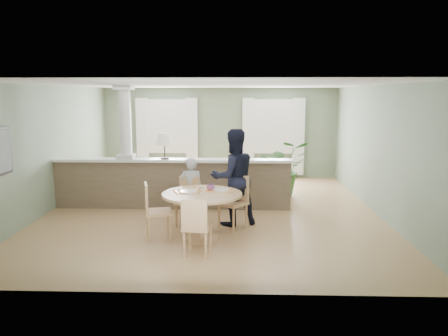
{
  "coord_description": "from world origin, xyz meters",
  "views": [
    {
      "loc": [
        0.57,
        -9.2,
        2.5
      ],
      "look_at": [
        0.29,
        -1.0,
        1.12
      ],
      "focal_mm": 35.0,
      "sensor_mm": 36.0,
      "label": 1
    }
  ],
  "objects_px": {
    "chair_far_boy": "(188,199)",
    "child_person": "(191,190)",
    "man_person": "(233,177)",
    "chair_near": "(196,225)",
    "houseplant": "(283,168)",
    "dining_table": "(202,203)",
    "chair_far_man": "(235,199)",
    "sofa": "(187,176)",
    "chair_side": "(154,209)"
  },
  "relations": [
    {
      "from": "dining_table",
      "to": "chair_far_boy",
      "type": "height_order",
      "value": "dining_table"
    },
    {
      "from": "sofa",
      "to": "houseplant",
      "type": "xyz_separation_m",
      "value": [
        2.43,
        -0.36,
        0.29
      ]
    },
    {
      "from": "chair_far_man",
      "to": "child_person",
      "type": "xyz_separation_m",
      "value": [
        -0.88,
        0.33,
        0.1
      ]
    },
    {
      "from": "chair_far_man",
      "to": "man_person",
      "type": "height_order",
      "value": "man_person"
    },
    {
      "from": "sofa",
      "to": "man_person",
      "type": "xyz_separation_m",
      "value": [
        1.23,
        -2.87,
        0.52
      ]
    },
    {
      "from": "houseplant",
      "to": "chair_side",
      "type": "height_order",
      "value": "houseplant"
    },
    {
      "from": "sofa",
      "to": "chair_side",
      "type": "relative_size",
      "value": 2.83
    },
    {
      "from": "houseplant",
      "to": "chair_far_boy",
      "type": "relative_size",
      "value": 1.51
    },
    {
      "from": "chair_side",
      "to": "child_person",
      "type": "xyz_separation_m",
      "value": [
        0.53,
        1.07,
        0.1
      ]
    },
    {
      "from": "chair_far_boy",
      "to": "chair_near",
      "type": "height_order",
      "value": "chair_near"
    },
    {
      "from": "dining_table",
      "to": "man_person",
      "type": "bearing_deg",
      "value": 60.61
    },
    {
      "from": "sofa",
      "to": "chair_far_boy",
      "type": "distance_m",
      "value": 2.92
    },
    {
      "from": "chair_far_man",
      "to": "man_person",
      "type": "distance_m",
      "value": 0.43
    },
    {
      "from": "chair_far_man",
      "to": "chair_side",
      "type": "relative_size",
      "value": 1.0
    },
    {
      "from": "chair_far_man",
      "to": "chair_near",
      "type": "bearing_deg",
      "value": -70.48
    },
    {
      "from": "man_person",
      "to": "chair_near",
      "type": "bearing_deg",
      "value": 50.18
    },
    {
      "from": "sofa",
      "to": "child_person",
      "type": "distance_m",
      "value": 2.77
    },
    {
      "from": "chair_near",
      "to": "man_person",
      "type": "xyz_separation_m",
      "value": [
        0.55,
        1.75,
        0.41
      ]
    },
    {
      "from": "dining_table",
      "to": "chair_near",
      "type": "relative_size",
      "value": 1.47
    },
    {
      "from": "houseplant",
      "to": "chair_far_boy",
      "type": "xyz_separation_m",
      "value": [
        -2.08,
        -2.54,
        -0.19
      ]
    },
    {
      "from": "child_person",
      "to": "chair_far_boy",
      "type": "bearing_deg",
      "value": 72.06
    },
    {
      "from": "chair_near",
      "to": "chair_side",
      "type": "xyz_separation_m",
      "value": [
        -0.82,
        0.81,
        0.03
      ]
    },
    {
      "from": "sofa",
      "to": "child_person",
      "type": "bearing_deg",
      "value": -87.33
    },
    {
      "from": "sofa",
      "to": "dining_table",
      "type": "height_order",
      "value": "dining_table"
    },
    {
      "from": "man_person",
      "to": "sofa",
      "type": "bearing_deg",
      "value": -88.99
    },
    {
      "from": "chair_near",
      "to": "man_person",
      "type": "bearing_deg",
      "value": -99.12
    },
    {
      "from": "sofa",
      "to": "chair_far_man",
      "type": "xyz_separation_m",
      "value": [
        1.28,
        -3.07,
        0.14
      ]
    },
    {
      "from": "chair_far_boy",
      "to": "child_person",
      "type": "distance_m",
      "value": 0.21
    },
    {
      "from": "chair_far_boy",
      "to": "child_person",
      "type": "xyz_separation_m",
      "value": [
        0.04,
        0.16,
        0.14
      ]
    },
    {
      "from": "houseplant",
      "to": "chair_near",
      "type": "distance_m",
      "value": 4.61
    },
    {
      "from": "dining_table",
      "to": "chair_far_man",
      "type": "bearing_deg",
      "value": 52.37
    },
    {
      "from": "chair_far_man",
      "to": "chair_side",
      "type": "height_order",
      "value": "chair_far_man"
    },
    {
      "from": "sofa",
      "to": "chair_far_man",
      "type": "relative_size",
      "value": 2.82
    },
    {
      "from": "dining_table",
      "to": "man_person",
      "type": "relative_size",
      "value": 0.74
    },
    {
      "from": "sofa",
      "to": "chair_far_boy",
      "type": "xyz_separation_m",
      "value": [
        0.36,
        -2.89,
        0.1
      ]
    },
    {
      "from": "sofa",
      "to": "chair_near",
      "type": "distance_m",
      "value": 4.67
    },
    {
      "from": "houseplant",
      "to": "child_person",
      "type": "bearing_deg",
      "value": -130.55
    },
    {
      "from": "sofa",
      "to": "man_person",
      "type": "relative_size",
      "value": 1.51
    },
    {
      "from": "chair_far_man",
      "to": "sofa",
      "type": "bearing_deg",
      "value": 153.12
    },
    {
      "from": "chair_near",
      "to": "man_person",
      "type": "relative_size",
      "value": 0.5
    },
    {
      "from": "chair_near",
      "to": "child_person",
      "type": "distance_m",
      "value": 1.91
    },
    {
      "from": "chair_far_boy",
      "to": "man_person",
      "type": "xyz_separation_m",
      "value": [
        0.88,
        0.02,
        0.42
      ]
    },
    {
      "from": "dining_table",
      "to": "chair_near",
      "type": "bearing_deg",
      "value": -91.98
    },
    {
      "from": "houseplant",
      "to": "child_person",
      "type": "xyz_separation_m",
      "value": [
        -2.04,
        -2.38,
        -0.05
      ]
    },
    {
      "from": "houseplant",
      "to": "chair_far_man",
      "type": "xyz_separation_m",
      "value": [
        -1.16,
        -2.71,
        -0.15
      ]
    },
    {
      "from": "dining_table",
      "to": "chair_side",
      "type": "relative_size",
      "value": 1.39
    },
    {
      "from": "houseplant",
      "to": "dining_table",
      "type": "xyz_separation_m",
      "value": [
        -1.72,
        -3.45,
        -0.04
      ]
    },
    {
      "from": "houseplant",
      "to": "man_person",
      "type": "distance_m",
      "value": 2.79
    },
    {
      "from": "chair_near",
      "to": "chair_side",
      "type": "distance_m",
      "value": 1.15
    },
    {
      "from": "dining_table",
      "to": "chair_side",
      "type": "height_order",
      "value": "chair_side"
    }
  ]
}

